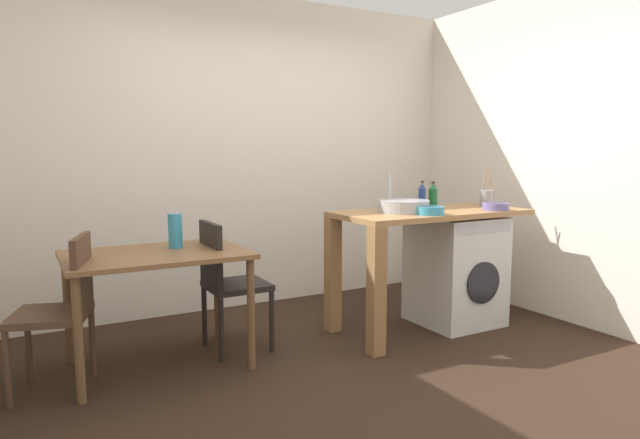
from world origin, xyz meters
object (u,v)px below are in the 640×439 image
colander (496,206)px  vase (175,231)px  bottle_squat_brown (433,196)px  utensil_crock (487,197)px  chair_person_seat (64,305)px  bottle_tall_green (422,196)px  chair_opposite (226,278)px  washing_machine (455,270)px  mixing_bowl (429,210)px  dining_table (157,267)px

colander → vase: 2.39m
bottle_squat_brown → utensil_crock: utensil_crock is taller
chair_person_seat → vase: bearing=-54.7°
bottle_tall_green → bottle_squat_brown: bearing=1.3°
chair_opposite → utensil_crock: bearing=84.0°
washing_machine → colander: colander is taller
mixing_bowl → utensil_crock: 0.86m
chair_person_seat → mixing_bowl: mixing_bowl is taller
mixing_bowl → vase: 1.77m
dining_table → colander: (2.48, -0.44, 0.31)m
chair_opposite → vase: 0.48m
bottle_tall_green → vase: size_ratio=0.97×
chair_opposite → washing_machine: (1.81, -0.28, -0.08)m
utensil_crock → mixing_bowl: bearing=-163.0°
dining_table → chair_person_seat: size_ratio=1.22×
chair_person_seat → bottle_squat_brown: size_ratio=4.26×
bottle_tall_green → bottle_squat_brown: size_ratio=1.05×
vase → dining_table: bearing=-146.3°
dining_table → utensil_crock: 2.68m
washing_machine → utensil_crock: utensil_crock is taller
chair_opposite → mixing_bowl: bearing=70.7°
bottle_squat_brown → utensil_crock: 0.51m
bottle_tall_green → colander: 0.56m
chair_person_seat → bottle_squat_brown: bottle_squat_brown is taller
washing_machine → bottle_squat_brown: bearing=135.0°
bottle_tall_green → mixing_bowl: (-0.20, -0.33, -0.07)m
bottle_tall_green → mixing_bowl: bottle_tall_green is taller
mixing_bowl → vase: bearing=162.8°
chair_opposite → mixing_bowl: (1.36, -0.47, 0.44)m
vase → chair_person_seat: bearing=-162.3°
mixing_bowl → utensil_crock: (0.82, 0.25, 0.04)m
colander → mixing_bowl: bearing=178.2°
colander → vase: bearing=166.8°
bottle_tall_green → vase: (-1.89, 0.19, -0.17)m
utensil_crock → vase: 2.52m
dining_table → chair_person_seat: chair_person_seat is taller
chair_opposite → chair_person_seat: bearing=-80.7°
chair_person_seat → chair_opposite: size_ratio=1.00×
chair_opposite → colander: colander is taller
washing_machine → bottle_tall_green: 0.65m
chair_person_seat → bottle_squat_brown: bearing=-71.7°
colander → vase: size_ratio=0.88×
bottle_tall_green → mixing_bowl: size_ratio=1.04×
dining_table → bottle_squat_brown: bearing=-2.4°
chair_person_seat → colander: bearing=-78.5°
bottle_tall_green → utensil_crock: size_ratio=0.74×
washing_machine → mixing_bowl: mixing_bowl is taller
bottle_tall_green → utensil_crock: (0.61, -0.08, -0.03)m
bottle_tall_green → mixing_bowl: bearing=-121.5°
bottle_tall_green → colander: (0.43, -0.35, -0.07)m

